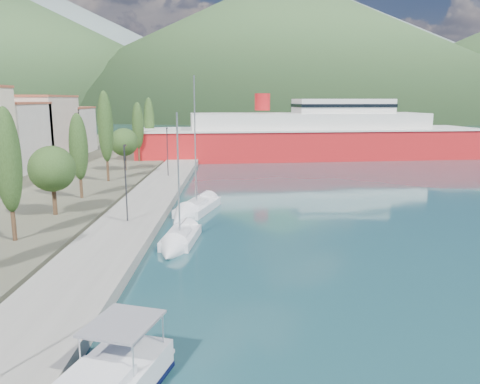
{
  "coord_description": "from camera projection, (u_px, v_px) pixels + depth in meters",
  "views": [
    {
      "loc": [
        -0.23,
        -20.48,
        10.36
      ],
      "look_at": [
        0.0,
        14.0,
        3.5
      ],
      "focal_mm": 35.0,
      "sensor_mm": 36.0,
      "label": 1
    }
  ],
  "objects": [
    {
      "name": "ground",
      "position": [
        238.0,
        134.0,
        139.8
      ],
      "size": [
        1400.0,
        1400.0,
        0.0
      ],
      "primitive_type": "plane",
      "color": "#1D464D"
    },
    {
      "name": "sailboat_mid",
      "position": [
        189.0,
        213.0,
        41.91
      ],
      "size": [
        4.78,
        9.62,
        13.4
      ],
      "color": "silver",
      "rests_on": "ground"
    },
    {
      "name": "quay",
      "position": [
        151.0,
        199.0,
        47.47
      ],
      "size": [
        5.0,
        88.0,
        0.8
      ],
      "primitive_type": "cube",
      "color": "gray",
      "rests_on": "ground"
    },
    {
      "name": "hills_near",
      "position": [
        358.0,
        50.0,
        378.5
      ],
      "size": [
        1010.0,
        520.0,
        115.0
      ],
      "color": "#395930",
      "rests_on": "ground"
    },
    {
      "name": "tree_row",
      "position": [
        97.0,
        142.0,
        51.71
      ],
      "size": [
        3.85,
        61.5,
        10.67
      ],
      "color": "#47301E",
      "rests_on": "land_strip"
    },
    {
      "name": "sailboat_near",
      "position": [
        176.0,
        245.0,
        32.81
      ],
      "size": [
        2.85,
        7.35,
        10.31
      ],
      "color": "silver",
      "rests_on": "ground"
    },
    {
      "name": "ferry",
      "position": [
        309.0,
        138.0,
        83.42
      ],
      "size": [
        61.27,
        19.55,
        11.96
      ],
      "color": "red",
      "rests_on": "ground"
    },
    {
      "name": "hills_far",
      "position": [
        342.0,
        47.0,
        614.76
      ],
      "size": [
        1480.0,
        900.0,
        180.0
      ],
      "color": "slate",
      "rests_on": "ground"
    },
    {
      "name": "lamp_posts",
      "position": [
        126.0,
        180.0,
        36.89
      ],
      "size": [
        0.15,
        45.34,
        6.06
      ],
      "color": "#2D2D33",
      "rests_on": "quay"
    }
  ]
}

